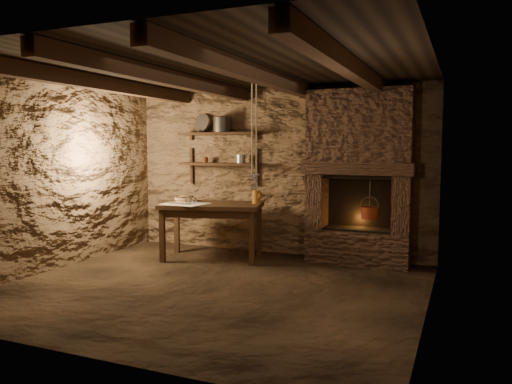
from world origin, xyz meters
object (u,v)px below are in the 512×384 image
at_px(wooden_bowl, 185,199).
at_px(iron_stockpot, 222,126).
at_px(work_table, 212,229).
at_px(red_pot, 369,212).
at_px(stoneware_jug, 256,191).

bearing_deg(wooden_bowl, iron_stockpot, 55.17).
distance_m(work_table, red_pot, 2.15).
height_order(stoneware_jug, iron_stockpot, iron_stockpot).
distance_m(wooden_bowl, iron_stockpot, 1.23).
distance_m(work_table, wooden_bowl, 0.62).
bearing_deg(stoneware_jug, iron_stockpot, 160.43).
xyz_separation_m(work_table, wooden_bowl, (-0.47, 0.06, 0.39)).
relative_size(stoneware_jug, wooden_bowl, 1.41).
relative_size(wooden_bowl, red_pot, 0.55).
height_order(iron_stockpot, red_pot, iron_stockpot).
bearing_deg(iron_stockpot, work_table, -78.19).
xyz_separation_m(iron_stockpot, red_pot, (2.20, -0.12, -1.16)).
bearing_deg(red_pot, wooden_bowl, -171.36).
relative_size(wooden_bowl, iron_stockpot, 1.12).
distance_m(work_table, iron_stockpot, 1.56).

